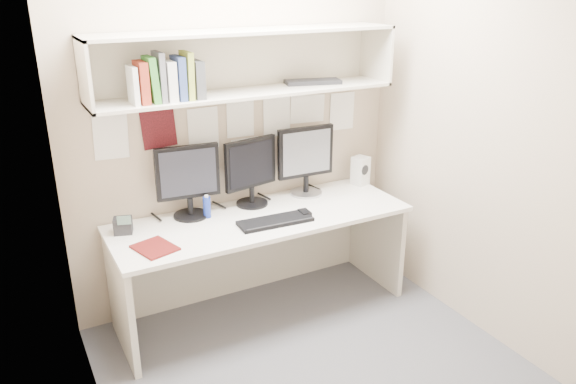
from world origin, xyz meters
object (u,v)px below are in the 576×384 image
monitor_right (306,158)px  maroon_notebook (155,248)px  keyboard (275,221)px  desk_phone (123,225)px  desk (262,264)px  monitor_left (188,179)px  monitor_center (251,169)px  speaker (360,171)px

monitor_right → maroon_notebook: 1.31m
monitor_right → maroon_notebook: monitor_right is taller
keyboard → desk_phone: 0.95m
monitor_right → keyboard: size_ratio=1.03×
desk → monitor_left: size_ratio=4.11×
monitor_center → monitor_right: monitor_right is taller
monitor_right → monitor_left: bearing=-178.1°
monitor_left → monitor_right: monitor_right is taller
desk_phone → maroon_notebook: bearing=-52.3°
keyboard → speaker: size_ratio=2.23×
desk → desk_phone: size_ratio=15.02×
desk → maroon_notebook: (-0.76, -0.15, 0.37)m
desk → keyboard: size_ratio=4.12×
speaker → monitor_left: bearing=162.2°
monitor_left → speaker: size_ratio=2.23×
monitor_left → speaker: monitor_left is taller
monitor_center → monitor_right: bearing=-11.6°
monitor_right → maroon_notebook: bearing=-161.4°
desk_phone → monitor_center: bearing=21.8°
desk → monitor_center: 0.66m
monitor_center → speaker: bearing=-13.0°
monitor_center → keyboard: bearing=-101.8°
desk_phone → desk: bearing=7.6°
monitor_left → desk_phone: 0.51m
desk → keyboard: bearing=-78.4°
keyboard → speaker: 0.98m
desk → monitor_left: 0.78m
monitor_left → desk_phone: bearing=-166.4°
monitor_center → maroon_notebook: bearing=-166.7°
desk → maroon_notebook: 0.86m
speaker → desk_phone: size_ratio=1.64×
monitor_right → speaker: (0.47, -0.02, -0.16)m
monitor_left → monitor_right: (0.88, -0.00, 0.01)m
monitor_center → speaker: monitor_center is taller
monitor_right → desk_phone: (-1.34, -0.06, -0.22)m
speaker → maroon_notebook: speaker is taller
monitor_left → monitor_right: size_ratio=0.97×
keyboard → maroon_notebook: keyboard is taller
monitor_center → desk_phone: 0.93m
keyboard → monitor_center: bearing=93.0°
monitor_right → speaker: size_ratio=2.30×
desk → maroon_notebook: bearing=-168.9°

